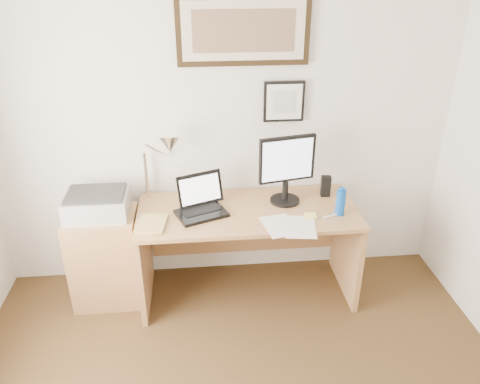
{
  "coord_description": "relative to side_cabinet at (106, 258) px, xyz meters",
  "views": [
    {
      "loc": [
        -0.2,
        -1.33,
        2.4
      ],
      "look_at": [
        0.07,
        1.43,
        1.0
      ],
      "focal_mm": 35.0,
      "sensor_mm": 36.0,
      "label": 1
    }
  ],
  "objects": [
    {
      "name": "wall_back",
      "position": [
        0.92,
        0.32,
        0.89
      ],
      "size": [
        3.5,
        0.02,
        2.5
      ],
      "primitive_type": "cube",
      "color": "white",
      "rests_on": "ground"
    },
    {
      "name": "side_cabinet",
      "position": [
        0.0,
        0.0,
        0.0
      ],
      "size": [
        0.5,
        0.4,
        0.73
      ],
      "primitive_type": "cube",
      "color": "#A17143",
      "rests_on": "floor"
    },
    {
      "name": "water_bottle",
      "position": [
        1.71,
        -0.18,
        0.48
      ],
      "size": [
        0.07,
        0.07,
        0.19
      ],
      "primitive_type": "cylinder",
      "color": "#0D4CB2",
      "rests_on": "desk"
    },
    {
      "name": "bottle_cap",
      "position": [
        1.71,
        -0.18,
        0.59
      ],
      "size": [
        0.03,
        0.03,
        0.02
      ],
      "primitive_type": "cylinder",
      "color": "#0D4CB2",
      "rests_on": "water_bottle"
    },
    {
      "name": "speaker",
      "position": [
        1.69,
        0.12,
        0.46
      ],
      "size": [
        0.08,
        0.07,
        0.16
      ],
      "primitive_type": "cube",
      "rotation": [
        0.0,
        0.0,
        -0.13
      ],
      "color": "black",
      "rests_on": "desk"
    },
    {
      "name": "paper_sheet_a",
      "position": [
        1.26,
        -0.3,
        0.39
      ],
      "size": [
        0.26,
        0.33,
        0.0
      ],
      "primitive_type": "cube",
      "rotation": [
        0.0,
        0.0,
        0.19
      ],
      "color": "white",
      "rests_on": "desk"
    },
    {
      "name": "paper_sheet_b",
      "position": [
        1.4,
        -0.33,
        0.39
      ],
      "size": [
        0.25,
        0.33,
        0.0
      ],
      "primitive_type": "cube",
      "rotation": [
        0.0,
        0.0,
        -0.14
      ],
      "color": "white",
      "rests_on": "desk"
    },
    {
      "name": "sticky_pad",
      "position": [
        1.5,
        -0.19,
        0.39
      ],
      "size": [
        0.09,
        0.09,
        0.01
      ],
      "primitive_type": "cube",
      "rotation": [
        0.0,
        0.0,
        -0.04
      ],
      "color": "#FFF078",
      "rests_on": "desk"
    },
    {
      "name": "marker_pen",
      "position": [
        1.66,
        -0.21,
        0.39
      ],
      "size": [
        0.14,
        0.06,
        0.02
      ],
      "primitive_type": "cylinder",
      "rotation": [
        0.0,
        1.57,
        0.35
      ],
      "color": "white",
      "rests_on": "desk"
    },
    {
      "name": "book",
      "position": [
        0.3,
        -0.19,
        0.39
      ],
      "size": [
        0.22,
        0.28,
        0.02
      ],
      "primitive_type": "imported",
      "rotation": [
        0.0,
        0.0,
        -0.12
      ],
      "color": "tan",
      "rests_on": "desk"
    },
    {
      "name": "desk",
      "position": [
        1.07,
        0.04,
        0.15
      ],
      "size": [
        1.6,
        0.7,
        0.75
      ],
      "color": "#A17143",
      "rests_on": "floor"
    },
    {
      "name": "laptop",
      "position": [
        0.73,
        -0.04,
        0.44
      ],
      "size": [
        0.4,
        0.41,
        0.26
      ],
      "color": "black",
      "rests_on": "desk"
    },
    {
      "name": "lcd_monitor",
      "position": [
        1.36,
        0.04,
        0.68
      ],
      "size": [
        0.42,
        0.22,
        0.52
      ],
      "color": "black",
      "rests_on": "desk"
    },
    {
      "name": "printer",
      "position": [
        -0.01,
        0.02,
        0.45
      ],
      "size": [
        0.44,
        0.34,
        0.18
      ],
      "color": "#A8A8AA",
      "rests_on": "side_cabinet"
    },
    {
      "name": "desk_lamp",
      "position": [
        0.51,
        0.13,
        0.82
      ],
      "size": [
        0.29,
        0.27,
        0.53
      ],
      "color": "silver",
      "rests_on": "desk"
    },
    {
      "name": "picture_large",
      "position": [
        1.07,
        0.29,
        1.59
      ],
      "size": [
        0.92,
        0.04,
        0.47
      ],
      "color": "black",
      "rests_on": "wall_back"
    },
    {
      "name": "picture_small",
      "position": [
        1.37,
        0.29,
        1.09
      ],
      "size": [
        0.3,
        0.03,
        0.3
      ],
      "color": "black",
      "rests_on": "wall_back"
    }
  ]
}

